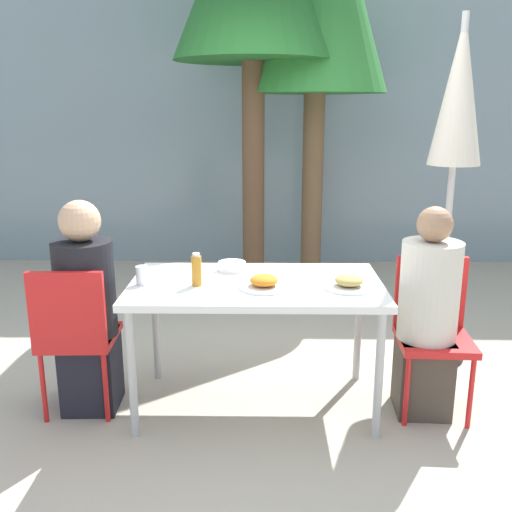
% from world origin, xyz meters
% --- Properties ---
extents(ground_plane, '(24.00, 24.00, 0.00)m').
position_xyz_m(ground_plane, '(0.00, 0.00, 0.00)').
color(ground_plane, '#B2A893').
extents(building_facade, '(10.00, 0.20, 3.00)m').
position_xyz_m(building_facade, '(0.00, 3.30, 1.50)').
color(building_facade, gray).
rests_on(building_facade, ground).
extents(dining_table, '(1.39, 0.79, 0.75)m').
position_xyz_m(dining_table, '(0.00, 0.00, 0.69)').
color(dining_table, white).
rests_on(dining_table, ground).
extents(chair_left, '(0.41, 0.41, 0.87)m').
position_xyz_m(chair_left, '(-1.00, -0.11, 0.51)').
color(chair_left, red).
rests_on(chair_left, ground).
extents(person_left, '(0.33, 0.33, 1.21)m').
position_xyz_m(person_left, '(-0.95, -0.03, 0.58)').
color(person_left, black).
rests_on(person_left, ground).
extents(chair_right, '(0.42, 0.42, 0.87)m').
position_xyz_m(chair_right, '(1.00, 0.03, 0.51)').
color(chair_right, red).
rests_on(chair_right, ground).
extents(person_right, '(0.32, 0.32, 1.19)m').
position_xyz_m(person_right, '(0.95, -0.05, 0.56)').
color(person_right, '#473D33').
rests_on(person_right, ground).
extents(closed_umbrella, '(0.36, 0.36, 2.25)m').
position_xyz_m(closed_umbrella, '(1.25, 0.67, 1.66)').
color(closed_umbrella, '#333333').
rests_on(closed_umbrella, ground).
extents(plate_0, '(0.27, 0.27, 0.07)m').
position_xyz_m(plate_0, '(0.50, -0.10, 0.78)').
color(plate_0, white).
rests_on(plate_0, dining_table).
extents(plate_1, '(0.27, 0.27, 0.07)m').
position_xyz_m(plate_1, '(0.04, -0.11, 0.78)').
color(plate_1, white).
rests_on(plate_1, dining_table).
extents(bottle, '(0.06, 0.06, 0.18)m').
position_xyz_m(bottle, '(-0.32, -0.06, 0.84)').
color(bottle, '#B7751E').
rests_on(bottle, dining_table).
extents(drinking_cup, '(0.07, 0.07, 0.10)m').
position_xyz_m(drinking_cup, '(-0.62, -0.05, 0.80)').
color(drinking_cup, white).
rests_on(drinking_cup, dining_table).
extents(salad_bowl, '(0.17, 0.17, 0.05)m').
position_xyz_m(salad_bowl, '(-0.15, 0.24, 0.78)').
color(salad_bowl, white).
rests_on(salad_bowl, dining_table).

